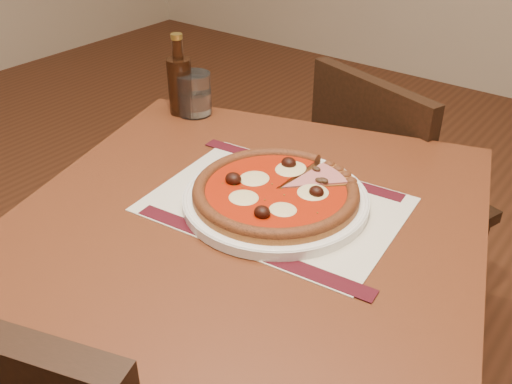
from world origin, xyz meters
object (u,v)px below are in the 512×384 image
Objects in this scene: chair_far at (385,194)px; pizza at (276,190)px; plate at (276,200)px; water_glass at (194,94)px; table at (250,256)px; bottle at (180,83)px.

pizza is (0.03, -0.58, 0.31)m from chair_far.
plate is 3.34× the size of water_glass.
table is 1.21× the size of chair_far.
pizza is at bearing -115.89° from plate.
water_glass is at bearing 145.11° from table.
table is at bearing -119.46° from pizza.
chair_far reaches higher than plate.
table is 0.47m from water_glass.
bottle reaches higher than plate.
chair_far reaches higher than pizza.
bottle reaches higher than table.
pizza is 1.56× the size of bottle.
chair_far is 8.29× the size of water_glass.
plate is 1.75× the size of bottle.
water_glass reaches higher than pizza.
pizza reaches higher than plate.
chair_far is 2.78× the size of pizza.
water_glass is at bearing 63.67° from chair_far.
pizza is 0.44m from water_glass.
water_glass reaches higher than plate.
water_glass is 0.52× the size of bottle.
table is 3.36× the size of pizza.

